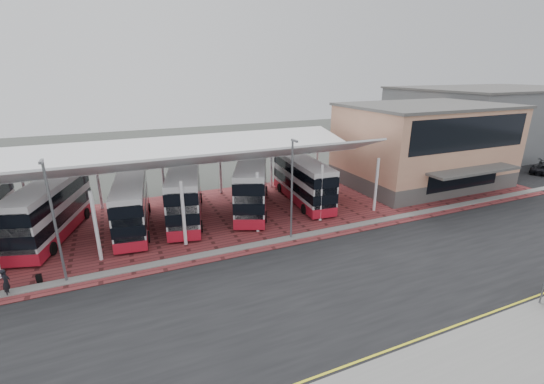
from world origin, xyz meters
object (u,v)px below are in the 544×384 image
object	(u,v)px
bus_4	(252,185)
bus_5	(302,181)
terminal	(424,144)
pedestrian	(6,282)
bus_1	(51,210)
bus_2	(132,205)
bus_3	(185,193)

from	to	relation	value
bus_4	bus_5	xyz separation A→B (m)	(5.39, -0.19, -0.16)
terminal	pedestrian	xyz separation A→B (m)	(-40.04, -7.90, -3.73)
terminal	bus_1	bearing A→B (deg)	179.44
terminal	bus_5	size ratio (longest dim) A/B	1.70
bus_2	pedestrian	size ratio (longest dim) A/B	6.02
bus_3	terminal	bearing A→B (deg)	12.55
bus_4	bus_5	bearing A→B (deg)	21.19
pedestrian	bus_5	bearing A→B (deg)	-73.63
terminal	bus_5	bearing A→B (deg)	-178.96
bus_2	bus_5	world-z (taller)	bus_5
bus_4	bus_3	bearing A→B (deg)	-158.68
bus_5	pedestrian	bearing A→B (deg)	-157.30
terminal	bus_1	xyz separation A→B (m)	(-38.43, 0.38, -2.38)
bus_1	bus_3	xyz separation A→B (m)	(10.59, -0.26, 0.07)
pedestrian	bus_2	bearing A→B (deg)	-47.10
terminal	pedestrian	bearing A→B (deg)	-168.84
bus_1	bus_4	distance (m)	16.95
bus_4	pedestrian	distance (m)	20.18
bus_1	bus_2	world-z (taller)	bus_1
bus_1	bus_2	xyz separation A→B (m)	(6.00, -0.89, -0.13)
terminal	bus_5	xyz separation A→B (m)	(-16.10, -0.29, -2.41)
terminal	bus_3	xyz separation A→B (m)	(-27.85, 0.11, -2.30)
bus_2	bus_3	bearing A→B (deg)	14.05
bus_1	bus_3	distance (m)	10.59
bus_2	bus_4	world-z (taller)	bus_4
bus_1	bus_5	size ratio (longest dim) A/B	1.03
bus_2	bus_3	size ratio (longest dim) A/B	0.91
bus_1	bus_5	world-z (taller)	bus_1
bus_2	pedestrian	xyz separation A→B (m)	(-7.61, -7.39, -1.23)
bus_2	bus_5	distance (m)	16.33
terminal	pedestrian	distance (m)	40.98
bus_1	bus_3	world-z (taller)	bus_3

